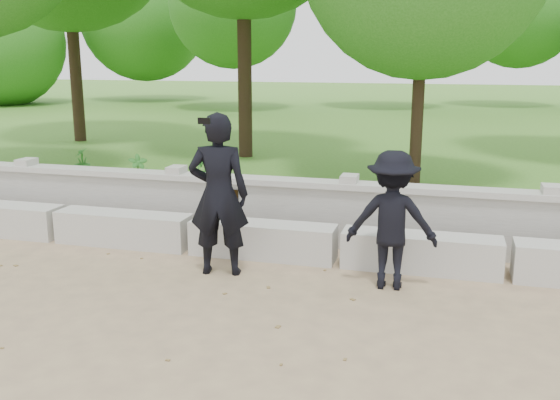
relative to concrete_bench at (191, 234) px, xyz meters
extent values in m
plane|color=tan|center=(0.00, -1.90, -0.22)|extent=(80.00, 80.00, 0.00)
cube|color=#3E6D24|center=(0.00, 12.10, -0.10)|extent=(40.00, 22.00, 0.25)
cube|color=beige|center=(-3.00, 0.00, 0.00)|extent=(1.90, 0.45, 0.45)
cube|color=beige|center=(-1.00, 0.00, 0.00)|extent=(1.90, 0.45, 0.45)
cube|color=beige|center=(1.00, 0.00, 0.00)|extent=(1.90, 0.45, 0.45)
cube|color=beige|center=(3.00, 0.00, 0.00)|extent=(1.90, 0.45, 0.45)
cube|color=#B7B4AD|center=(0.00, 0.70, 0.18)|extent=(12.50, 0.25, 0.82)
cube|color=beige|center=(0.00, 0.70, 0.64)|extent=(12.50, 0.35, 0.08)
cube|color=black|center=(0.30, 0.56, 0.40)|extent=(0.36, 0.02, 0.24)
imported|color=black|center=(0.69, -0.72, 0.74)|extent=(0.78, 0.59, 1.93)
cube|color=black|center=(0.69, -1.11, 1.64)|extent=(0.14, 0.05, 0.07)
imported|color=black|center=(2.69, -0.65, 0.55)|extent=(1.03, 0.62, 1.55)
cylinder|color=#382619|center=(-6.48, 7.53, 2.33)|extent=(0.31, 0.31, 4.60)
cylinder|color=#382619|center=(-1.29, 6.20, 2.35)|extent=(0.31, 0.31, 4.66)
cylinder|color=#382619|center=(2.68, 3.92, 1.60)|extent=(0.21, 0.21, 3.14)
imported|color=#2C6C25|center=(-1.92, 2.22, 0.34)|extent=(0.40, 0.39, 0.63)
imported|color=#2C6C25|center=(-0.97, 2.67, 0.36)|extent=(0.36, 0.41, 0.66)
imported|color=#2C6C25|center=(-3.66, 3.20, 0.29)|extent=(0.39, 0.40, 0.54)
camera|label=1|loc=(3.25, -7.39, 2.35)|focal=40.00mm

